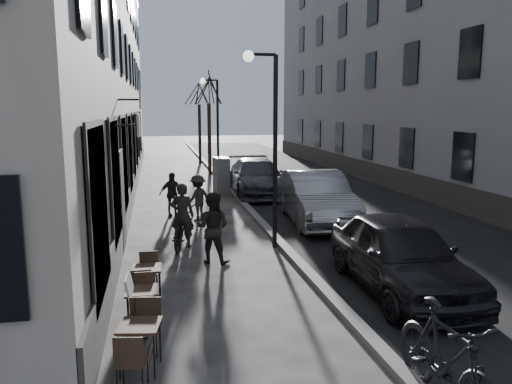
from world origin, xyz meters
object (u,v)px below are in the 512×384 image
object	(u,v)px
moped	(447,360)
pedestrian_far	(172,194)
car_near	(401,254)
bicycle	(183,228)
bistro_set_b	(142,305)
sign_board	(135,309)
streetlamp_near	(269,128)
car_mid	(316,198)
bistro_set_a	(140,342)
utility_cabinet	(221,176)
bistro_set_c	(147,281)
tree_near	(209,89)
tree_far	(199,93)
streetlamp_far	(214,119)
pedestrian_mid	(198,198)
pedestrian_near	(213,228)
car_far	(257,177)

from	to	relation	value
moped	pedestrian_far	bearing A→B (deg)	101.99
car_near	bicycle	bearing A→B (deg)	136.88
bistro_set_b	sign_board	xyz separation A→B (m)	(-0.10, -0.16, -0.01)
streetlamp_near	pedestrian_far	world-z (taller)	streetlamp_near
pedestrian_far	car_mid	size ratio (longest dim) A/B	0.30
bicycle	pedestrian_far	size ratio (longest dim) A/B	1.34
streetlamp_near	pedestrian_far	bearing A→B (deg)	117.34
bistro_set_a	utility_cabinet	xyz separation A→B (m)	(3.07, 14.52, 0.36)
sign_board	bistro_set_b	bearing A→B (deg)	60.81
bistro_set_c	bicycle	size ratio (longest dim) A/B	0.68
tree_near	bicycle	xyz separation A→B (m)	(-2.30, -14.48, -4.13)
sign_board	moped	size ratio (longest dim) A/B	0.46
sign_board	bicycle	world-z (taller)	bicycle
car_near	car_mid	xyz separation A→B (m)	(0.26, 6.18, 0.06)
utility_cabinet	tree_far	bearing A→B (deg)	85.44
tree_far	car_mid	distance (m)	18.97
bistro_set_c	bistro_set_a	bearing A→B (deg)	-89.14
moped	streetlamp_far	bearing A→B (deg)	90.06
streetlamp_far	pedestrian_mid	size ratio (longest dim) A/B	3.35
pedestrian_mid	pedestrian_near	bearing A→B (deg)	49.97
tree_near	sign_board	world-z (taller)	tree_near
streetlamp_near	bistro_set_c	xyz separation A→B (m)	(-3.11, -3.19, -2.75)
bistro_set_a	car_far	world-z (taller)	car_far
streetlamp_near	car_near	xyz separation A→B (m)	(1.90, -3.65, -2.39)
sign_board	pedestrian_far	bearing A→B (deg)	87.71
car_mid	moped	world-z (taller)	car_mid
bistro_set_a	pedestrian_near	size ratio (longest dim) A/B	0.83
bicycle	pedestrian_near	xyz separation A→B (m)	(0.63, -1.52, 0.33)
tree_far	car_far	xyz separation A→B (m)	(1.28, -12.86, -3.91)
tree_far	moped	xyz separation A→B (m)	(0.45, -28.49, -4.01)
pedestrian_mid	car_far	world-z (taller)	pedestrian_mid
streetlamp_near	tree_near	xyz separation A→B (m)	(0.07, 15.00, 1.50)
tree_far	sign_board	distance (m)	26.11
pedestrian_mid	car_far	distance (m)	5.34
pedestrian_near	car_mid	xyz separation A→B (m)	(3.75, 3.53, -0.04)
moped	tree_near	bearing A→B (deg)	89.67
bicycle	car_mid	bearing A→B (deg)	-140.51
bistro_set_a	bistro_set_c	xyz separation A→B (m)	(0.07, 2.62, -0.01)
pedestrian_mid	pedestrian_far	size ratio (longest dim) A/B	1.01
tree_near	bistro_set_b	size ratio (longest dim) A/B	4.18
streetlamp_far	tree_near	distance (m)	3.36
tree_far	pedestrian_far	size ratio (longest dim) A/B	3.78
bistro_set_a	tree_far	bearing A→B (deg)	93.30
pedestrian_near	car_mid	bearing A→B (deg)	-111.61
bicycle	car_mid	size ratio (longest dim) A/B	0.40
bistro_set_a	moped	xyz separation A→B (m)	(3.70, -1.69, 0.23)
streetlamp_far	pedestrian_near	xyz separation A→B (m)	(-1.59, -13.00, -2.30)
car_far	pedestrian_mid	bearing A→B (deg)	-121.27
streetlamp_far	utility_cabinet	xyz separation A→B (m)	(-0.11, -3.28, -2.38)
streetlamp_near	sign_board	bearing A→B (deg)	-125.90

